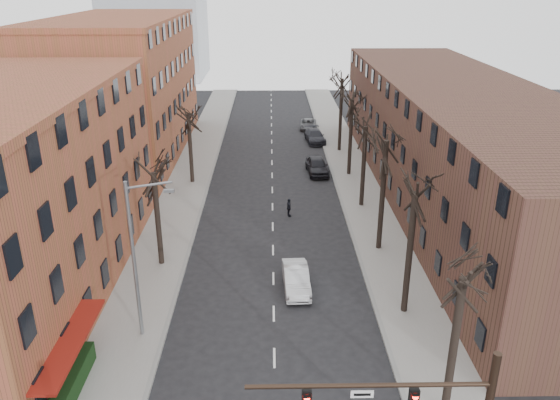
{
  "coord_description": "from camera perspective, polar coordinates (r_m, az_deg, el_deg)",
  "views": [
    {
      "loc": [
        -0.11,
        -14.92,
        18.16
      ],
      "look_at": [
        0.5,
        19.74,
        4.0
      ],
      "focal_mm": 35.0,
      "sensor_mm": 36.0,
      "label": 1
    }
  ],
  "objects": [
    {
      "name": "tree_right_d",
      "position": [
        47.23,
        8.47,
        -0.65
      ],
      "size": [
        5.2,
        5.2,
        10.0
      ],
      "primitive_type": null,
      "color": "black",
      "rests_on": "ground"
    },
    {
      "name": "building_left_far",
      "position": [
        62.03,
        -16.13,
        11.0
      ],
      "size": [
        12.0,
        28.0,
        14.0
      ],
      "primitive_type": "cube",
      "color": "brown",
      "rests_on": "ground"
    },
    {
      "name": "sidewalk_right",
      "position": [
        53.71,
        7.75,
        2.33
      ],
      "size": [
        4.0,
        90.0,
        0.15
      ],
      "primitive_type": "cube",
      "color": "gray",
      "rests_on": "ground"
    },
    {
      "name": "pedestrian_crossing",
      "position": [
        44.45,
        0.94,
        -0.8
      ],
      "size": [
        0.57,
        0.97,
        1.55
      ],
      "primitive_type": "imported",
      "rotation": [
        0.0,
        0.0,
        1.79
      ],
      "color": "black",
      "rests_on": "ground"
    },
    {
      "name": "tree_right_e",
      "position": [
        54.6,
        7.18,
        2.62
      ],
      "size": [
        5.2,
        5.2,
        10.8
      ],
      "primitive_type": null,
      "color": "black",
      "rests_on": "ground"
    },
    {
      "name": "building_left_near",
      "position": [
        35.99,
        -27.13,
        -0.08
      ],
      "size": [
        12.0,
        26.0,
        12.0
      ],
      "primitive_type": "cube",
      "color": "brown",
      "rests_on": "ground"
    },
    {
      "name": "silver_sedan",
      "position": [
        34.43,
        1.7,
        -8.22
      ],
      "size": [
        1.73,
        4.44,
        1.44
      ],
      "primitive_type": "imported",
      "rotation": [
        0.0,
        0.0,
        0.05
      ],
      "color": "silver",
      "rests_on": "ground"
    },
    {
      "name": "parked_car_far",
      "position": [
        71.18,
        2.96,
        7.91
      ],
      "size": [
        2.4,
        4.53,
        1.21
      ],
      "primitive_type": "imported",
      "rotation": [
        0.0,
        0.0,
        -0.09
      ],
      "color": "#505257",
      "rests_on": "ground"
    },
    {
      "name": "building_right",
      "position": [
        49.5,
        18.12,
        5.69
      ],
      "size": [
        12.0,
        50.0,
        10.0
      ],
      "primitive_type": "cube",
      "color": "#482D21",
      "rests_on": "ground"
    },
    {
      "name": "parked_car_mid",
      "position": [
        65.27,
        3.67,
        6.68
      ],
      "size": [
        2.51,
        5.17,
        1.45
      ],
      "primitive_type": "imported",
      "rotation": [
        0.0,
        0.0,
        0.1
      ],
      "color": "#212229",
      "rests_on": "ground"
    },
    {
      "name": "sidewalk_left",
      "position": [
        53.67,
        -9.41,
        2.22
      ],
      "size": [
        4.0,
        90.0,
        0.15
      ],
      "primitive_type": "cube",
      "color": "gray",
      "rests_on": "ground"
    },
    {
      "name": "tree_right_b",
      "position": [
        33.37,
        12.78,
        -11.37
      ],
      "size": [
        5.2,
        5.2,
        10.8
      ],
      "primitive_type": null,
      "color": "black",
      "rests_on": "ground"
    },
    {
      "name": "streetlight",
      "position": [
        29.01,
        -14.76,
        -5.53
      ],
      "size": [
        2.45,
        0.22,
        9.03
      ],
      "color": "slate",
      "rests_on": "ground"
    },
    {
      "name": "parked_car_near",
      "position": [
        54.49,
        3.89,
        3.61
      ],
      "size": [
        2.3,
        4.95,
        1.64
      ],
      "primitive_type": "imported",
      "rotation": [
        0.0,
        0.0,
        0.08
      ],
      "color": "black",
      "rests_on": "ground"
    },
    {
      "name": "hedge",
      "position": [
        28.13,
        -21.36,
        -18.1
      ],
      "size": [
        0.8,
        6.0,
        1.0
      ],
      "primitive_type": "cube",
      "color": "black",
      "rests_on": "sidewalk_left"
    },
    {
      "name": "tree_left_b",
      "position": [
        52.71,
        -9.12,
        1.78
      ],
      "size": [
        5.2,
        5.2,
        9.5
      ],
      "primitive_type": null,
      "color": "black",
      "rests_on": "ground"
    },
    {
      "name": "tree_right_c",
      "position": [
        40.1,
        10.23,
        -5.09
      ],
      "size": [
        5.2,
        5.2,
        11.6
      ],
      "primitive_type": null,
      "color": "black",
      "rests_on": "ground"
    },
    {
      "name": "tree_right_f",
      "position": [
        62.13,
        6.19,
        5.09
      ],
      "size": [
        5.2,
        5.2,
        11.6
      ],
      "primitive_type": null,
      "color": "black",
      "rests_on": "ground"
    },
    {
      "name": "awning_left",
      "position": [
        29.22,
        -20.32,
        -17.86
      ],
      "size": [
        1.2,
        7.0,
        0.15
      ],
      "primitive_type": "cube",
      "color": "maroon",
      "rests_on": "ground"
    },
    {
      "name": "tree_left_a",
      "position": [
        38.33,
        -12.23,
        -6.61
      ],
      "size": [
        5.2,
        5.2,
        9.5
      ],
      "primitive_type": null,
      "color": "black",
      "rests_on": "ground"
    }
  ]
}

